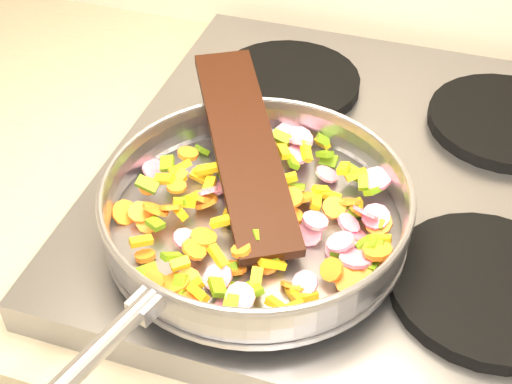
% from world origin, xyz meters
% --- Properties ---
extents(cooktop, '(0.60, 0.60, 0.04)m').
position_xyz_m(cooktop, '(-0.70, 1.67, 0.92)').
color(cooktop, '#939399').
rests_on(cooktop, counter_top).
extents(grate_fl, '(0.19, 0.19, 0.02)m').
position_xyz_m(grate_fl, '(-0.84, 1.52, 0.95)').
color(grate_fl, black).
rests_on(grate_fl, cooktop).
extents(grate_fr, '(0.19, 0.19, 0.02)m').
position_xyz_m(grate_fr, '(-0.56, 1.52, 0.95)').
color(grate_fr, black).
rests_on(grate_fr, cooktop).
extents(grate_bl, '(0.19, 0.19, 0.02)m').
position_xyz_m(grate_bl, '(-0.84, 1.81, 0.95)').
color(grate_bl, black).
rests_on(grate_bl, cooktop).
extents(grate_br, '(0.19, 0.19, 0.02)m').
position_xyz_m(grate_br, '(-0.56, 1.81, 0.95)').
color(grate_br, black).
rests_on(grate_br, cooktop).
extents(saute_pan, '(0.35, 0.51, 0.06)m').
position_xyz_m(saute_pan, '(-0.79, 1.52, 0.99)').
color(saute_pan, '#9E9EA5').
rests_on(saute_pan, grate_fl).
extents(vegetable_heap, '(0.30, 0.30, 0.05)m').
position_xyz_m(vegetable_heap, '(-0.78, 1.53, 0.97)').
color(vegetable_heap, gold).
rests_on(vegetable_heap, saute_pan).
extents(wooden_spatula, '(0.19, 0.27, 0.06)m').
position_xyz_m(wooden_spatula, '(-0.83, 1.59, 1.01)').
color(wooden_spatula, black).
rests_on(wooden_spatula, saute_pan).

